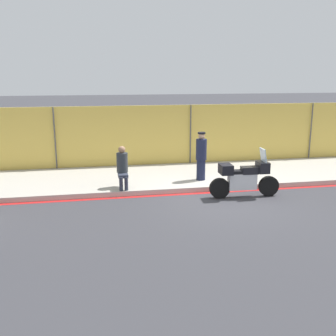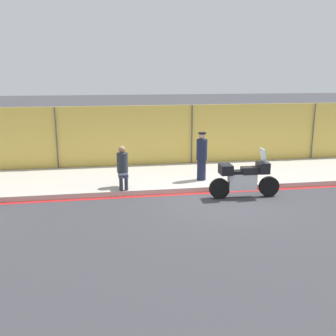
% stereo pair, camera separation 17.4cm
% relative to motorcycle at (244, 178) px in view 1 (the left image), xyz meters
% --- Properties ---
extents(ground_plane, '(120.00, 120.00, 0.00)m').
position_rel_motorcycle_xyz_m(ground_plane, '(-0.67, -0.19, -0.62)').
color(ground_plane, '#38383D').
extents(sidewalk, '(39.62, 3.57, 0.17)m').
position_rel_motorcycle_xyz_m(sidewalk, '(-0.67, 2.50, -0.54)').
color(sidewalk, '#ADA89E').
rests_on(sidewalk, ground_plane).
extents(curb_paint_stripe, '(39.62, 0.18, 0.01)m').
position_rel_motorcycle_xyz_m(curb_paint_stripe, '(-0.67, 0.63, -0.62)').
color(curb_paint_stripe, red).
rests_on(curb_paint_stripe, ground_plane).
extents(storefront_fence, '(37.64, 0.17, 2.54)m').
position_rel_motorcycle_xyz_m(storefront_fence, '(-0.67, 4.38, 0.65)').
color(storefront_fence, gold).
rests_on(storefront_fence, ground_plane).
extents(motorcycle, '(2.23, 0.54, 1.53)m').
position_rel_motorcycle_xyz_m(motorcycle, '(0.00, 0.00, 0.00)').
color(motorcycle, black).
rests_on(motorcycle, ground_plane).
extents(officer_standing, '(0.37, 0.37, 1.66)m').
position_rel_motorcycle_xyz_m(officer_standing, '(-0.93, 1.64, 0.40)').
color(officer_standing, '#191E38').
rests_on(officer_standing, sidewalk).
extents(person_seated_on_curb, '(0.36, 0.68, 1.35)m').
position_rel_motorcycle_xyz_m(person_seated_on_curb, '(-3.66, 1.20, 0.30)').
color(person_seated_on_curb, '#2D3342').
rests_on(person_seated_on_curb, sidewalk).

